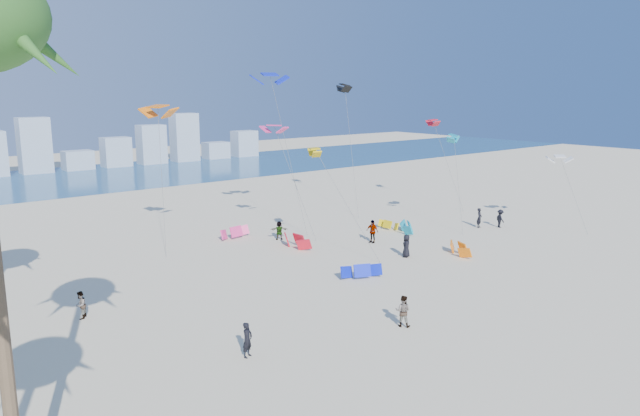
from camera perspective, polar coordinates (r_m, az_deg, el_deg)
ground at (r=29.88m, az=15.68°, el=-13.94°), size 220.00×220.00×0.00m
ocean at (r=90.83m, az=-24.66°, el=2.31°), size 220.00×220.00×0.00m
kitesurfer_near at (r=29.18m, az=-6.94°, el=-12.37°), size 0.74×0.63×1.71m
kitesurfer_mid at (r=32.73m, az=7.91°, el=-9.70°), size 1.01×1.06×1.72m
kitesurfers_far at (r=48.79m, az=5.11°, el=-2.60°), size 38.18×11.58×1.93m
grounded_kites at (r=48.37m, az=2.88°, el=-3.18°), size 16.04×17.73×1.01m
flying_kites at (r=53.19m, az=-0.06°, el=9.48°), size 34.23×24.79×14.44m
distant_skyline at (r=99.87m, az=-26.96°, el=4.62°), size 85.00×3.00×8.40m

